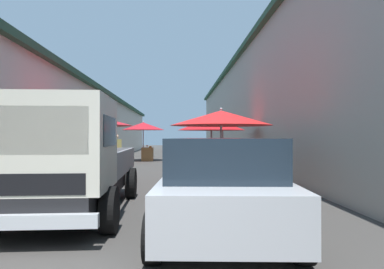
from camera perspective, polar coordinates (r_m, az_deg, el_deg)
name	(u,v)px	position (r m, az deg, el deg)	size (l,w,h in m)	color
ground	(168,170)	(15.31, -3.93, -5.89)	(90.00, 90.00, 0.00)	#3D3A38
building_left_whitewash	(21,124)	(19.17, -26.48, 1.58)	(49.80, 7.50, 4.21)	beige
building_right_concrete	(313,105)	(18.90, 19.44, 4.63)	(49.80, 7.50, 6.21)	#A39E93
fruit_stall_near_right	(144,130)	(21.07, -7.97, 0.81)	(2.55, 2.55, 2.42)	#9E9EA3
fruit_stall_far_right	(88,127)	(11.46, -16.83, 1.22)	(2.86, 2.86, 2.30)	#9E9EA3
fruit_stall_near_left	(211,132)	(11.69, 3.17, 0.39)	(2.28, 2.28, 2.18)	#9E9EA3
fruit_stall_far_left	(223,127)	(15.14, 5.12, 1.25)	(2.76, 2.76, 2.38)	#9E9EA3
fruit_stall_mid_lane	(222,126)	(8.94, 5.00, 1.44)	(2.65, 2.65, 2.23)	#9E9EA3
hatchback_car	(221,185)	(5.36, 4.74, -8.25)	(4.01, 2.12, 1.45)	#ADAFB5
delivery_truck	(64,162)	(6.26, -20.38, -4.31)	(4.97, 2.08, 2.08)	black
vendor_by_crates	(116,150)	(14.57, -12.44, -2.59)	(0.56, 0.40, 1.58)	#232328
plastic_stool	(119,163)	(15.35, -11.90, -4.65)	(0.30, 0.30, 0.43)	#194CB2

